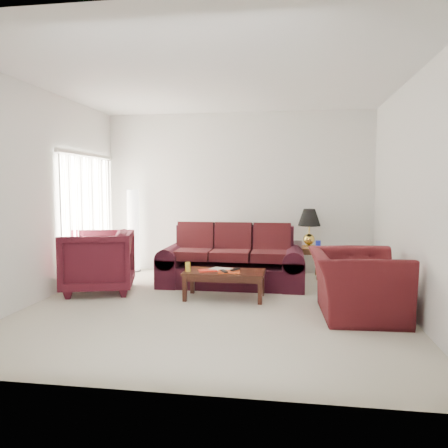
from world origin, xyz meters
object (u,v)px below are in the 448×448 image
object	(u,v)px
floor_lamp	(133,230)
armchair_right	(356,284)
end_table	(306,262)
coffee_table	(224,285)
sofa	(232,257)
armchair_left	(98,261)

from	to	relation	value
floor_lamp	armchair_right	bearing A→B (deg)	-31.96
end_table	coffee_table	distance (m)	2.10
sofa	end_table	world-z (taller)	sofa
end_table	floor_lamp	size ratio (longest dim) A/B	0.34
end_table	armchair_left	distance (m)	3.58
end_table	armchair_right	world-z (taller)	armchair_right
armchair_left	floor_lamp	bearing A→B (deg)	165.12
end_table	armchair_right	size ratio (longest dim) A/B	0.44
end_table	floor_lamp	bearing A→B (deg)	179.11
floor_lamp	coffee_table	xyz separation A→B (m)	(2.02, -1.76, -0.59)
sofa	floor_lamp	size ratio (longest dim) A/B	1.48
armchair_right	end_table	bearing A→B (deg)	10.36
floor_lamp	armchair_right	xyz separation A→B (m)	(3.78, -2.36, -0.39)
armchair_left	sofa	bearing A→B (deg)	94.04
floor_lamp	armchair_left	world-z (taller)	floor_lamp
armchair_right	coffee_table	bearing A→B (deg)	68.38
sofa	floor_lamp	distance (m)	2.24
armchair_right	sofa	bearing A→B (deg)	47.99
end_table	floor_lamp	distance (m)	3.28
floor_lamp	armchair_right	size ratio (longest dim) A/B	1.27
armchair_left	coffee_table	world-z (taller)	armchair_left
floor_lamp	coffee_table	distance (m)	2.74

